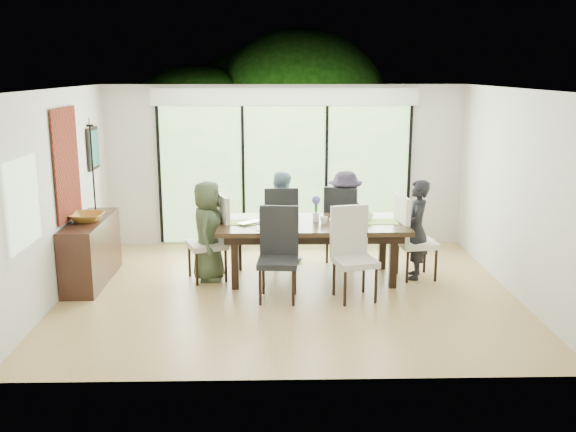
{
  "coord_description": "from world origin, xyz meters",
  "views": [
    {
      "loc": [
        -0.2,
        -8.2,
        2.94
      ],
      "look_at": [
        0.0,
        0.25,
        1.0
      ],
      "focal_mm": 40.0,
      "sensor_mm": 36.0,
      "label": 1
    }
  ],
  "objects_px": {
    "person_far_left": "(280,217)",
    "vase": "(316,217)",
    "chair_right_end": "(417,237)",
    "cup_c": "(368,217)",
    "chair_far_left": "(280,224)",
    "person_far_right": "(345,217)",
    "table_top": "(313,225)",
    "person_right_end": "(416,230)",
    "cup_b": "(324,220)",
    "laptop": "(252,223)",
    "chair_near_left": "(278,255)",
    "person_left_end": "(208,231)",
    "chair_far_right": "(344,223)",
    "chair_left_end": "(207,238)",
    "chair_near_right": "(355,254)",
    "cup_a": "(263,216)",
    "bowl": "(87,217)",
    "sideboard": "(91,251)"
  },
  "relations": [
    {
      "from": "cup_b",
      "to": "laptop",
      "type": "bearing_deg",
      "value": 180.0
    },
    {
      "from": "person_right_end",
      "to": "laptop",
      "type": "relative_size",
      "value": 3.91
    },
    {
      "from": "chair_near_left",
      "to": "person_right_end",
      "type": "height_order",
      "value": "person_right_end"
    },
    {
      "from": "table_top",
      "to": "person_far_left",
      "type": "xyz_separation_m",
      "value": [
        -0.45,
        0.83,
        -0.08
      ]
    },
    {
      "from": "chair_right_end",
      "to": "person_left_end",
      "type": "height_order",
      "value": "person_left_end"
    },
    {
      "from": "laptop",
      "to": "cup_c",
      "type": "bearing_deg",
      "value": -35.83
    },
    {
      "from": "laptop",
      "to": "bowl",
      "type": "xyz_separation_m",
      "value": [
        -2.27,
        -0.07,
        0.11
      ]
    },
    {
      "from": "table_top",
      "to": "bowl",
      "type": "distance_m",
      "value": 3.12
    },
    {
      "from": "person_far_left",
      "to": "person_right_end",
      "type": "bearing_deg",
      "value": 164.18
    },
    {
      "from": "cup_a",
      "to": "sideboard",
      "type": "relative_size",
      "value": 0.09
    },
    {
      "from": "chair_far_left",
      "to": "cup_b",
      "type": "bearing_deg",
      "value": 118.51
    },
    {
      "from": "person_far_right",
      "to": "person_left_end",
      "type": "bearing_deg",
      "value": 17.99
    },
    {
      "from": "chair_far_left",
      "to": "person_left_end",
      "type": "distance_m",
      "value": 1.34
    },
    {
      "from": "chair_near_left",
      "to": "chair_right_end",
      "type": "bearing_deg",
      "value": 28.29
    },
    {
      "from": "table_top",
      "to": "chair_left_end",
      "type": "distance_m",
      "value": 1.51
    },
    {
      "from": "chair_left_end",
      "to": "vase",
      "type": "distance_m",
      "value": 1.58
    },
    {
      "from": "chair_far_left",
      "to": "person_far_right",
      "type": "bearing_deg",
      "value": 175.09
    },
    {
      "from": "person_far_left",
      "to": "vase",
      "type": "xyz_separation_m",
      "value": [
        0.5,
        -0.78,
        0.18
      ]
    },
    {
      "from": "chair_far_right",
      "to": "chair_near_left",
      "type": "relative_size",
      "value": 1.0
    },
    {
      "from": "person_left_end",
      "to": "cup_c",
      "type": "xyz_separation_m",
      "value": [
        2.28,
        0.1,
        0.17
      ]
    },
    {
      "from": "table_top",
      "to": "person_right_end",
      "type": "bearing_deg",
      "value": 0.0
    },
    {
      "from": "vase",
      "to": "bowl",
      "type": "height_order",
      "value": "bowl"
    },
    {
      "from": "person_far_left",
      "to": "cup_b",
      "type": "distance_m",
      "value": 1.12
    },
    {
      "from": "chair_near_right",
      "to": "cup_a",
      "type": "bearing_deg",
      "value": 125.74
    },
    {
      "from": "person_right_end",
      "to": "chair_near_right",
      "type": "bearing_deg",
      "value": -34.9
    },
    {
      "from": "chair_far_left",
      "to": "vase",
      "type": "relative_size",
      "value": 9.17
    },
    {
      "from": "chair_near_right",
      "to": "laptop",
      "type": "xyz_separation_m",
      "value": [
        -1.35,
        0.77,
        0.24
      ]
    },
    {
      "from": "chair_left_end",
      "to": "chair_near_left",
      "type": "relative_size",
      "value": 1.0
    },
    {
      "from": "chair_far_right",
      "to": "person_far_left",
      "type": "bearing_deg",
      "value": 23.94
    },
    {
      "from": "chair_right_end",
      "to": "cup_c",
      "type": "height_order",
      "value": "chair_right_end"
    },
    {
      "from": "chair_far_right",
      "to": "chair_near_right",
      "type": "bearing_deg",
      "value": 111.13
    },
    {
      "from": "cup_b",
      "to": "bowl",
      "type": "distance_m",
      "value": 3.27
    },
    {
      "from": "chair_left_end",
      "to": "chair_near_right",
      "type": "relative_size",
      "value": 1.0
    },
    {
      "from": "cup_b",
      "to": "cup_c",
      "type": "bearing_deg",
      "value": 17.1
    },
    {
      "from": "person_right_end",
      "to": "table_top",
      "type": "bearing_deg",
      "value": -76.5
    },
    {
      "from": "vase",
      "to": "sideboard",
      "type": "xyz_separation_m",
      "value": [
        -3.17,
        -0.12,
        -0.45
      ]
    },
    {
      "from": "person_far_right",
      "to": "person_far_left",
      "type": "bearing_deg",
      "value": -4.25
    },
    {
      "from": "chair_far_left",
      "to": "chair_far_right",
      "type": "xyz_separation_m",
      "value": [
        1.0,
        0.0,
        0.0
      ]
    },
    {
      "from": "chair_far_right",
      "to": "cup_b",
      "type": "height_order",
      "value": "chair_far_right"
    },
    {
      "from": "table_top",
      "to": "person_right_end",
      "type": "height_order",
      "value": "person_right_end"
    },
    {
      "from": "person_far_left",
      "to": "vase",
      "type": "bearing_deg",
      "value": 130.11
    },
    {
      "from": "chair_near_right",
      "to": "chair_far_right",
      "type": "bearing_deg",
      "value": 74.44
    },
    {
      "from": "person_left_end",
      "to": "cup_b",
      "type": "xyz_separation_m",
      "value": [
        1.63,
        -0.1,
        0.17
      ]
    },
    {
      "from": "laptop",
      "to": "cup_c",
      "type": "xyz_separation_m",
      "value": [
        1.65,
        0.2,
        0.04
      ]
    },
    {
      "from": "chair_near_left",
      "to": "cup_c",
      "type": "relative_size",
      "value": 8.87
    },
    {
      "from": "chair_far_right",
      "to": "person_left_end",
      "type": "xyz_separation_m",
      "value": [
        -2.03,
        -0.85,
        0.11
      ]
    },
    {
      "from": "person_far_right",
      "to": "sideboard",
      "type": "distance_m",
      "value": 3.78
    },
    {
      "from": "bowl",
      "to": "chair_near_left",
      "type": "bearing_deg",
      "value": -15.07
    },
    {
      "from": "table_top",
      "to": "bowl",
      "type": "bearing_deg",
      "value": -176.96
    },
    {
      "from": "chair_left_end",
      "to": "cup_c",
      "type": "bearing_deg",
      "value": 71.73
    }
  ]
}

